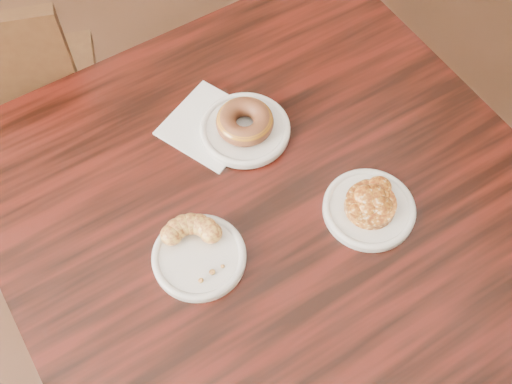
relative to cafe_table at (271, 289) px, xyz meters
name	(u,v)px	position (x,y,z in m)	size (l,w,h in m)	color
cafe_table	(271,289)	(0.00, 0.00, 0.00)	(0.90, 0.90, 0.75)	black
chair_far	(15,108)	(-0.40, 0.65, 0.08)	(0.45, 0.45, 0.90)	black
napkin	(211,125)	(-0.04, 0.20, 0.38)	(0.15, 0.15, 0.00)	white
plate_donut	(245,130)	(0.01, 0.16, 0.38)	(0.16, 0.16, 0.01)	white
plate_cruller	(199,257)	(-0.15, -0.04, 0.38)	(0.15, 0.15, 0.01)	silver
plate_fritter	(369,209)	(0.14, -0.07, 0.38)	(0.15, 0.15, 0.01)	silver
glazed_donut	(245,122)	(0.01, 0.16, 0.41)	(0.10, 0.10, 0.04)	brown
apple_fritter	(371,203)	(0.14, -0.07, 0.40)	(0.12, 0.12, 0.03)	#4B1B08
cruller_fragment	(198,251)	(-0.15, -0.04, 0.40)	(0.12, 0.12, 0.03)	brown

